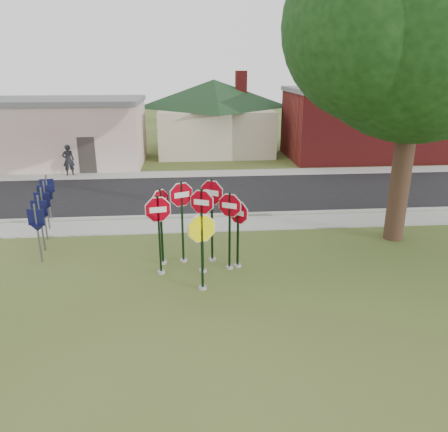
{
  "coord_description": "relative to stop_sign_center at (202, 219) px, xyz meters",
  "views": [
    {
      "loc": [
        -0.15,
        -11.13,
        6.14
      ],
      "look_at": [
        1.0,
        2.0,
        1.59
      ],
      "focal_mm": 35.0,
      "sensor_mm": 36.0,
      "label": 1
    }
  ],
  "objects": [
    {
      "name": "stop_sign_yellow",
      "position": [
        -0.05,
        -1.12,
        -0.26
      ],
      "size": [
        1.09,
        0.34,
        2.44
      ],
      "color": "#98958D",
      "rests_on": "ground"
    },
    {
      "name": "building_brick",
      "position": [
        11.73,
        17.21,
        0.64
      ],
      "size": [
        10.2,
        6.2,
        4.75
      ],
      "color": "maroon",
      "rests_on": "ground"
    },
    {
      "name": "stop_sign_far_left",
      "position": [
        -1.27,
        0.71,
        -0.09
      ],
      "size": [
        0.71,
        0.87,
        2.67
      ],
      "color": "#98958D",
      "rests_on": "ground"
    },
    {
      "name": "curb",
      "position": [
        -0.27,
        5.21,
        -1.69
      ],
      "size": [
        60.0,
        0.2,
        0.14
      ],
      "primitive_type": "cube",
      "color": "#989890",
      "rests_on": "ground"
    },
    {
      "name": "stop_sign_back_left",
      "position": [
        -0.61,
        0.82,
        0.03
      ],
      "size": [
        1.0,
        0.45,
        2.84
      ],
      "color": "#98958D",
      "rests_on": "ground"
    },
    {
      "name": "stop_sign_left",
      "position": [
        -1.3,
        0.01,
        -0.12
      ],
      "size": [
        1.07,
        0.24,
        2.64
      ],
      "color": "#98958D",
      "rests_on": "ground"
    },
    {
      "name": "building_stucco",
      "position": [
        -9.27,
        16.71,
        0.39
      ],
      "size": [
        12.2,
        6.2,
        4.2
      ],
      "color": "silver",
      "rests_on": "ground"
    },
    {
      "name": "oak_tree",
      "position": [
        7.23,
        2.21,
        5.85
      ],
      "size": [
        11.62,
        11.02,
        11.63
      ],
      "color": "#2F1F15",
      "rests_on": "ground"
    },
    {
      "name": "ground",
      "position": [
        -0.27,
        -1.29,
        -1.76
      ],
      "size": [
        120.0,
        120.0,
        0.0
      ],
      "primitive_type": "plane",
      "color": "#39501E",
      "rests_on": "ground"
    },
    {
      "name": "stop_sign_far_right",
      "position": [
        1.13,
        0.27,
        -0.32
      ],
      "size": [
        0.75,
        0.73,
        2.37
      ],
      "color": "#98958D",
      "rests_on": "ground"
    },
    {
      "name": "bg_tree_right",
      "position": [
        21.73,
        24.71,
        3.82
      ],
      "size": [
        5.6,
        5.6,
        8.4
      ],
      "color": "#2F1F15",
      "rests_on": "ground"
    },
    {
      "name": "pedestrian",
      "position": [
        -7.25,
        13.24,
        -0.8
      ],
      "size": [
        0.76,
        0.63,
        1.8
      ],
      "primitive_type": "imported",
      "rotation": [
        0.0,
        0.0,
        3.5
      ],
      "color": "black",
      "rests_on": "sidewalk_far"
    },
    {
      "name": "sidewalk_far",
      "position": [
        -0.27,
        13.01,
        -1.73
      ],
      "size": [
        60.0,
        1.6,
        0.06
      ],
      "primitive_type": "cube",
      "color": "#989890",
      "rests_on": "ground"
    },
    {
      "name": "stop_sign_back_right",
      "position": [
        0.35,
        0.82,
        0.08
      ],
      "size": [
        0.94,
        0.6,
        2.9
      ],
      "color": "#98958D",
      "rests_on": "ground"
    },
    {
      "name": "road",
      "position": [
        -0.27,
        8.71,
        -1.74
      ],
      "size": [
        60.0,
        7.0,
        0.04
      ],
      "primitive_type": "cube",
      "color": "black",
      "rests_on": "ground"
    },
    {
      "name": "stop_sign_center",
      "position": [
        0.0,
        0.0,
        0.0
      ],
      "size": [
        0.95,
        0.44,
        2.81
      ],
      "color": "#98958D",
      "rests_on": "ground"
    },
    {
      "name": "building_house",
      "position": [
        1.73,
        20.71,
        1.89
      ],
      "size": [
        11.6,
        11.6,
        6.2
      ],
      "color": "beige",
      "rests_on": "ground"
    },
    {
      "name": "stop_sign_right",
      "position": [
        0.86,
        0.17,
        -0.14
      ],
      "size": [
        0.92,
        0.49,
        2.63
      ],
      "color": "#98958D",
      "rests_on": "ground"
    },
    {
      "name": "route_sign_row",
      "position": [
        -5.67,
        3.21,
        -0.54
      ],
      "size": [
        1.43,
        4.63,
        2.0
      ],
      "color": "#59595E",
      "rests_on": "ground"
    },
    {
      "name": "sidewalk_near",
      "position": [
        -0.27,
        4.21,
        -1.73
      ],
      "size": [
        60.0,
        1.6,
        0.06
      ],
      "primitive_type": "cube",
      "color": "#989890",
      "rests_on": "ground"
    }
  ]
}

